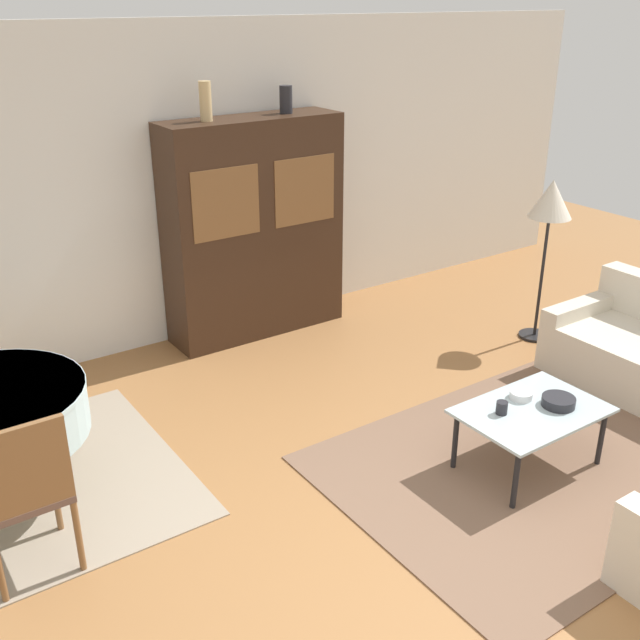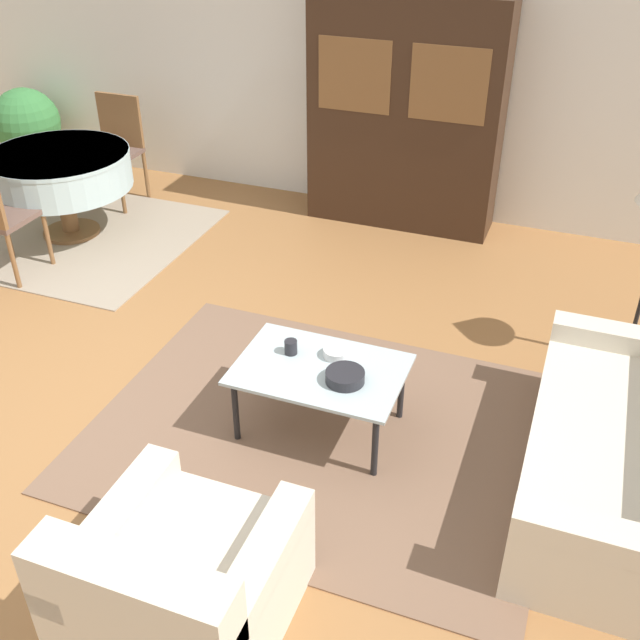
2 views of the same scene
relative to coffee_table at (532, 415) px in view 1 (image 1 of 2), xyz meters
The scene contains 13 objects.
ground_plane 1.32m from the coffee_table, 159.92° to the right, with size 14.00×14.00×0.00m, color #9E6B3D.
wall_back 3.54m from the coffee_table, 110.28° to the left, with size 10.00×0.06×2.70m.
area_rug 0.39m from the coffee_table, 61.87° to the right, with size 2.58×2.04×0.01m.
dining_rug 3.30m from the coffee_table, 150.93° to the left, with size 2.02×1.86×0.01m.
coffee_table is the anchor object (origin of this frame).
display_cabinet 2.99m from the coffee_table, 96.68° to the left, with size 1.60×0.47×1.93m.
dining_chair_near 3.04m from the coffee_table, 164.48° to the left, with size 0.44×0.44×0.96m.
floor_lamp 2.28m from the coffee_table, 39.16° to the left, with size 0.37×0.37×1.44m.
cup 0.23m from the coffee_table, 159.71° to the left, with size 0.07×0.07×0.08m.
bowl 0.19m from the coffee_table, 20.64° to the right, with size 0.21×0.21×0.06m.
bowl_small 0.16m from the coffee_table, 71.47° to the left, with size 0.15×0.15×0.05m.
vase_tall 3.45m from the coffee_table, 104.26° to the left, with size 0.10×0.10×0.31m.
vase_short 3.35m from the coffee_table, 89.79° to the left, with size 0.11×0.11×0.23m.
Camera 1 is at (-2.29, -2.21, 2.87)m, focal length 42.00 mm.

